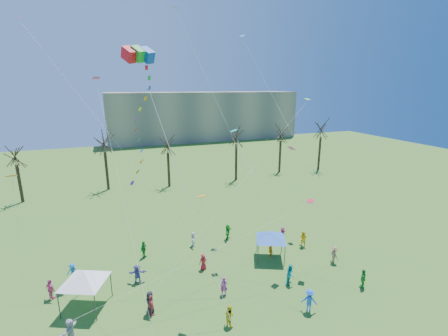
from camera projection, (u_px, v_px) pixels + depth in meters
name	position (u px, v px, depth m)	size (l,w,h in m)	color
distant_building	(204.00, 116.00, 100.93)	(60.00, 14.00, 15.00)	gray
bare_tree_row	(188.00, 144.00, 53.88)	(67.51, 8.16, 10.71)	black
big_box_kite	(146.00, 127.00, 20.84)	(3.03, 5.55, 19.04)	red
canopy_tent_white	(84.00, 276.00, 23.86)	(3.91, 3.91, 3.21)	#3F3F44
canopy_tent_blue	(271.00, 235.00, 30.91)	(3.58, 3.58, 2.95)	#3F3F44
festival_crowd	(211.00, 272.00, 27.59)	(26.12, 15.29, 1.86)	red
small_kites_aloft	(203.00, 122.00, 27.72)	(28.43, 16.25, 33.07)	#E75D0C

